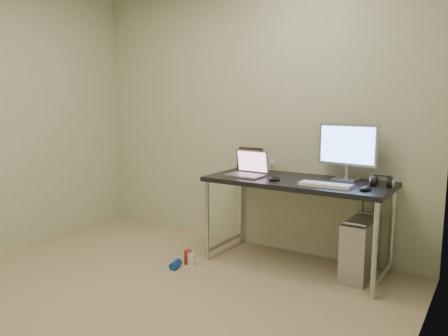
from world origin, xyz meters
The scene contains 18 objects.
floor centered at (0.00, 0.00, 0.00)m, with size 3.50×3.50×0.00m, color tan.
wall_back centered at (0.00, 1.75, 1.25)m, with size 3.50×0.02×2.50m, color beige.
wall_right centered at (1.75, 0.00, 1.25)m, with size 0.02×3.50×2.50m, color beige.
desk centered at (0.67, 1.42, 0.67)m, with size 1.51×0.66×0.75m.
tower_computer centered at (1.20, 1.45, 0.23)m, with size 0.21×0.45×0.50m.
cable_a centered at (1.15, 1.70, 0.40)m, with size 0.01×0.01×0.70m, color black.
cable_b centered at (1.24, 1.68, 0.38)m, with size 0.01×0.01×0.72m, color black.
can_red centered at (-0.13, 0.96, 0.06)m, with size 0.07×0.07×0.12m, color #AD2C18.
can_white centered at (-0.09, 0.95, 0.05)m, with size 0.06×0.06×0.11m, color white.
can_blue centered at (-0.15, 0.82, 0.03)m, with size 0.07×0.07×0.12m, color #0D41B2.
laptop centered at (0.24, 1.36, 0.80)m, with size 0.32×0.27×0.22m.
monitor centered at (1.02, 1.61, 1.02)m, with size 0.49×0.16×0.46m.
keyboard centered at (0.97, 1.26, 0.76)m, with size 0.39×0.13×0.02m, color white.
mouse_right centered at (1.27, 1.27, 0.77)m, with size 0.07×0.12×0.04m, color black.
mouse_left centered at (0.53, 1.28, 0.77)m, with size 0.08×0.12×0.04m, color black.
headphones centered at (1.33, 1.49, 0.78)m, with size 0.16×0.10×0.11m.
picture_frame centered at (0.05, 1.72, 0.85)m, with size 0.25×0.03×0.20m, color black.
webcam centered at (0.31, 1.67, 0.84)m, with size 0.05×0.04×0.12m.
Camera 1 is at (2.08, -1.91, 1.40)m, focal length 35.00 mm.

